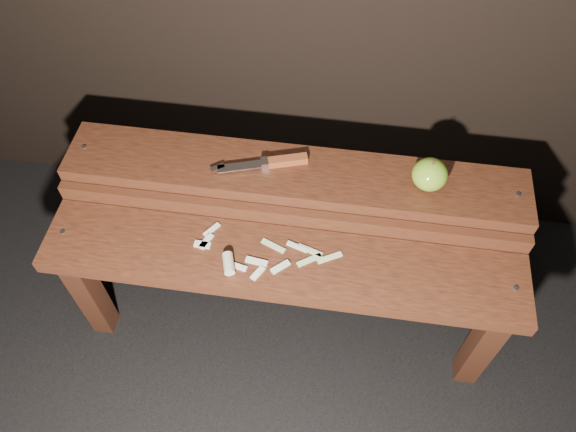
# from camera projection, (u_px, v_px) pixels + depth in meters

# --- Properties ---
(ground) EXTENTS (60.00, 60.00, 0.00)m
(ground) POSITION_uv_depth(u_px,v_px,m) (285.00, 317.00, 1.74)
(ground) COLOR black
(bench_front_tier) EXTENTS (1.20, 0.20, 0.42)m
(bench_front_tier) POSITION_uv_depth(u_px,v_px,m) (281.00, 277.00, 1.42)
(bench_front_tier) COLOR #32170C
(bench_front_tier) RESTS_ON ground
(bench_rear_tier) EXTENTS (1.20, 0.21, 0.50)m
(bench_rear_tier) POSITION_uv_depth(u_px,v_px,m) (294.00, 192.00, 1.50)
(bench_rear_tier) COLOR #32170C
(bench_rear_tier) RESTS_ON ground
(apple) EXTENTS (0.09, 0.09, 0.09)m
(apple) POSITION_uv_depth(u_px,v_px,m) (430.00, 174.00, 1.37)
(apple) COLOR olive
(apple) RESTS_ON bench_rear_tier
(knife) EXTENTS (0.25, 0.09, 0.02)m
(knife) POSITION_uv_depth(u_px,v_px,m) (275.00, 162.00, 1.44)
(knife) COLOR brown
(knife) RESTS_ON bench_rear_tier
(apple_scraps) EXTENTS (0.37, 0.15, 0.03)m
(apple_scraps) POSITION_uv_depth(u_px,v_px,m) (248.00, 258.00, 1.36)
(apple_scraps) COLOR beige
(apple_scraps) RESTS_ON bench_front_tier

